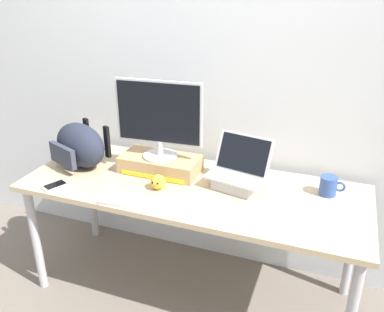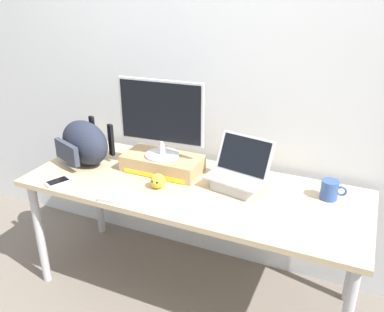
# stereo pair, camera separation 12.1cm
# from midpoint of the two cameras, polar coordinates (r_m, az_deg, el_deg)

# --- Properties ---
(ground_plane) EXTENTS (20.00, 20.00, 0.00)m
(ground_plane) POSITION_cam_midpoint_polar(r_m,az_deg,el_deg) (2.69, 1.36, -17.92)
(ground_plane) COLOR #70665B
(back_wall) EXTENTS (7.00, 0.10, 2.60)m
(back_wall) POSITION_cam_midpoint_polar(r_m,az_deg,el_deg) (2.47, 5.85, 12.39)
(back_wall) COLOR silver
(back_wall) RESTS_ON ground
(desk) EXTENTS (1.88, 0.71, 0.72)m
(desk) POSITION_cam_midpoint_polar(r_m,az_deg,el_deg) (2.30, 1.52, -5.68)
(desk) COLOR tan
(desk) RESTS_ON ground
(toner_box_yellow) EXTENTS (0.46, 0.23, 0.10)m
(toner_box_yellow) POSITION_cam_midpoint_polar(r_m,az_deg,el_deg) (2.42, -2.67, -1.02)
(toner_box_yellow) COLOR tan
(toner_box_yellow) RESTS_ON desk
(desktop_monitor) EXTENTS (0.50, 0.20, 0.45)m
(desktop_monitor) POSITION_cam_midpoint_polar(r_m,az_deg,el_deg) (2.31, -2.81, 5.32)
(desktop_monitor) COLOR silver
(desktop_monitor) RESTS_ON toner_box_yellow
(open_laptop) EXTENTS (0.35, 0.28, 0.27)m
(open_laptop) POSITION_cam_midpoint_polar(r_m,az_deg,el_deg) (2.24, 7.98, -3.07)
(open_laptop) COLOR #ADADB2
(open_laptop) RESTS_ON desk
(external_keyboard) EXTENTS (0.45, 0.15, 0.02)m
(external_keyboard) POSITION_cam_midpoint_polar(r_m,az_deg,el_deg) (2.10, -5.45, -6.33)
(external_keyboard) COLOR white
(external_keyboard) RESTS_ON desk
(messenger_backpack) EXTENTS (0.43, 0.34, 0.26)m
(messenger_backpack) POSITION_cam_midpoint_polar(r_m,az_deg,el_deg) (2.55, -13.36, 1.78)
(messenger_backpack) COLOR #232838
(messenger_backpack) RESTS_ON desk
(coffee_mug) EXTENTS (0.13, 0.09, 0.10)m
(coffee_mug) POSITION_cam_midpoint_polar(r_m,az_deg,el_deg) (2.25, 20.02, -4.44)
(coffee_mug) COLOR #2D4C93
(coffee_mug) RESTS_ON desk
(cell_phone) EXTENTS (0.12, 0.16, 0.01)m
(cell_phone) POSITION_cam_midpoint_polar(r_m,az_deg,el_deg) (2.40, -16.72, -3.43)
(cell_phone) COLOR silver
(cell_phone) RESTS_ON desk
(plush_toy) EXTENTS (0.08, 0.08, 0.08)m
(plush_toy) POSITION_cam_midpoint_polar(r_m,az_deg,el_deg) (2.23, -3.20, -3.50)
(plush_toy) COLOR gold
(plush_toy) RESTS_ON desk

